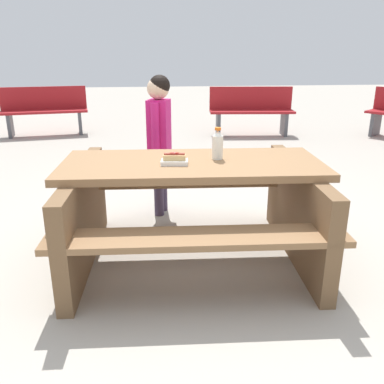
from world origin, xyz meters
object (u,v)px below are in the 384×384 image
park_bench_far (45,110)px  soda_bottle (218,145)px  hotdog_tray (174,160)px  picnic_table (192,203)px  child_in_coat (159,128)px  park_bench_mid (251,110)px

park_bench_far → soda_bottle: bearing=115.3°
hotdog_tray → park_bench_far: (2.02, -5.05, -0.33)m
picnic_table → hotdog_tray: hotdog_tray is taller
hotdog_tray → park_bench_far: bearing=-68.1°
hotdog_tray → child_in_coat: size_ratio=0.15×
picnic_table → child_in_coat: bearing=-78.3°
hotdog_tray → child_in_coat: (0.07, -1.00, 0.04)m
child_in_coat → park_bench_far: child_in_coat is taller
child_in_coat → park_bench_mid: child_in_coat is taller
hotdog_tray → park_bench_mid: (-1.70, -4.64, -0.33)m
picnic_table → hotdog_tray: (0.13, 0.06, 0.34)m
picnic_table → child_in_coat: 1.03m
child_in_coat → park_bench_far: (1.95, -4.04, -0.37)m
picnic_table → park_bench_far: size_ratio=1.21×
child_in_coat → soda_bottle: bearing=113.2°
soda_bottle → park_bench_mid: size_ratio=0.15×
picnic_table → park_bench_far: 5.43m
park_bench_mid → park_bench_far: (3.72, -0.40, 0.00)m
soda_bottle → park_bench_far: size_ratio=0.14×
picnic_table → soda_bottle: 0.45m
picnic_table → soda_bottle: (-0.19, -0.05, 0.41)m
picnic_table → park_bench_mid: (-1.57, -4.58, 0.00)m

